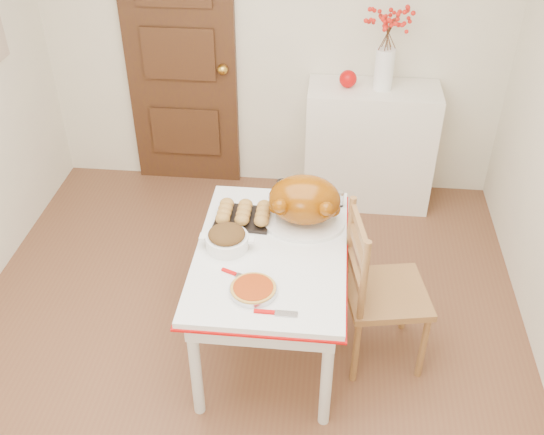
# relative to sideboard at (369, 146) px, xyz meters

# --- Properties ---
(floor) EXTENTS (3.50, 4.00, 0.00)m
(floor) POSITION_rel_sideboard_xyz_m (-0.77, -1.78, -0.48)
(floor) COLOR brown
(floor) RESTS_ON ground
(wall_back) EXTENTS (3.50, 0.00, 2.50)m
(wall_back) POSITION_rel_sideboard_xyz_m (-0.77, 0.22, 0.77)
(wall_back) COLOR beige
(wall_back) RESTS_ON ground
(door_back) EXTENTS (0.85, 0.06, 2.06)m
(door_back) POSITION_rel_sideboard_xyz_m (-1.47, 0.19, 0.55)
(door_back) COLOR #391E14
(door_back) RESTS_ON ground
(sideboard) EXTENTS (0.96, 0.43, 0.96)m
(sideboard) POSITION_rel_sideboard_xyz_m (0.00, 0.00, 0.00)
(sideboard) COLOR white
(sideboard) RESTS_ON floor
(kitchen_table) EXTENTS (0.83, 1.22, 0.73)m
(kitchen_table) POSITION_rel_sideboard_xyz_m (-0.59, -1.64, -0.12)
(kitchen_table) COLOR white
(kitchen_table) RESTS_ON floor
(chair_oak) EXTENTS (0.52, 0.52, 1.00)m
(chair_oak) POSITION_rel_sideboard_xyz_m (0.06, -1.64, 0.02)
(chair_oak) COLOR #925A2F
(chair_oak) RESTS_ON floor
(berry_vase) EXTENTS (0.32, 0.32, 0.61)m
(berry_vase) POSITION_rel_sideboard_xyz_m (0.05, 0.00, 0.79)
(berry_vase) COLOR white
(berry_vase) RESTS_ON sideboard
(apple) EXTENTS (0.13, 0.13, 0.13)m
(apple) POSITION_rel_sideboard_xyz_m (-0.20, 0.00, 0.54)
(apple) COLOR #BD0707
(apple) RESTS_ON sideboard
(turkey_platter) EXTENTS (0.48, 0.38, 0.30)m
(turkey_platter) POSITION_rel_sideboard_xyz_m (-0.42, -1.38, 0.40)
(turkey_platter) COLOR #954E04
(turkey_platter) RESTS_ON kitchen_table
(pumpkin_pie) EXTENTS (0.25, 0.25, 0.05)m
(pumpkin_pie) POSITION_rel_sideboard_xyz_m (-0.64, -1.98, 0.27)
(pumpkin_pie) COLOR #912D09
(pumpkin_pie) RESTS_ON kitchen_table
(stuffing_dish) EXTENTS (0.31, 0.26, 0.12)m
(stuffing_dish) POSITION_rel_sideboard_xyz_m (-0.83, -1.64, 0.30)
(stuffing_dish) COLOR #3B1F0A
(stuffing_dish) RESTS_ON kitchen_table
(rolls_tray) EXTENTS (0.33, 0.27, 0.08)m
(rolls_tray) POSITION_rel_sideboard_xyz_m (-0.77, -1.37, 0.29)
(rolls_tray) COLOR olive
(rolls_tray) RESTS_ON kitchen_table
(pie_server) EXTENTS (0.21, 0.06, 0.01)m
(pie_server) POSITION_rel_sideboard_xyz_m (-0.51, -2.12, 0.25)
(pie_server) COLOR silver
(pie_server) RESTS_ON kitchen_table
(carving_knife) EXTENTS (0.24, 0.14, 0.01)m
(carving_knife) POSITION_rel_sideboard_xyz_m (-0.71, -1.87, 0.25)
(carving_knife) COLOR silver
(carving_knife) RESTS_ON kitchen_table
(drinking_glass) EXTENTS (0.08, 0.08, 0.11)m
(drinking_glass) POSITION_rel_sideboard_xyz_m (-0.57, -1.12, 0.30)
(drinking_glass) COLOR white
(drinking_glass) RESTS_ON kitchen_table
(shaker_pair) EXTENTS (0.11, 0.05, 0.10)m
(shaker_pair) POSITION_rel_sideboard_xyz_m (-0.25, -1.18, 0.30)
(shaker_pair) COLOR white
(shaker_pair) RESTS_ON kitchen_table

